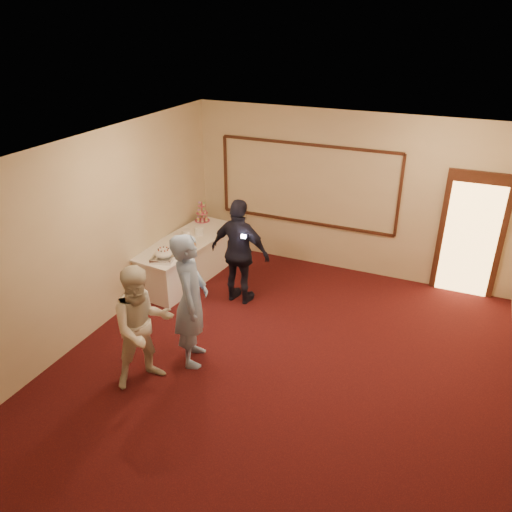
% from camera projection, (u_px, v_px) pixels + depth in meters
% --- Properties ---
extents(floor, '(7.00, 7.00, 0.00)m').
position_uv_depth(floor, '(277.00, 375.00, 6.86)').
color(floor, black).
rests_on(floor, ground).
extents(room_walls, '(6.04, 7.04, 3.02)m').
position_uv_depth(room_walls, '(280.00, 240.00, 5.97)').
color(room_walls, beige).
rests_on(room_walls, floor).
extents(wall_molding, '(3.45, 0.04, 1.55)m').
position_uv_depth(wall_molding, '(307.00, 185.00, 9.31)').
color(wall_molding, black).
rests_on(wall_molding, room_walls).
extents(doorway, '(1.05, 0.07, 2.20)m').
position_uv_depth(doorway, '(471.00, 236.00, 8.45)').
color(doorway, black).
rests_on(doorway, floor).
extents(buffet_table, '(1.12, 2.37, 0.77)m').
position_uv_depth(buffet_table, '(188.00, 259.00, 9.23)').
color(buffet_table, white).
rests_on(buffet_table, floor).
extents(pavlova_tray, '(0.46, 0.53, 0.18)m').
position_uv_depth(pavlova_tray, '(164.00, 255.00, 8.32)').
color(pavlova_tray, silver).
rests_on(pavlova_tray, buffet_table).
extents(cupcake_stand, '(0.29, 0.29, 0.43)m').
position_uv_depth(cupcake_stand, '(202.00, 213.00, 9.83)').
color(cupcake_stand, '#BF4262').
rests_on(cupcake_stand, buffet_table).
extents(plate_stack_a, '(0.17, 0.17, 0.14)m').
position_uv_depth(plate_stack_a, '(186.00, 233.00, 9.15)').
color(plate_stack_a, white).
rests_on(plate_stack_a, buffet_table).
extents(plate_stack_b, '(0.18, 0.18, 0.15)m').
position_uv_depth(plate_stack_b, '(199.00, 231.00, 9.26)').
color(plate_stack_b, white).
rests_on(plate_stack_b, buffet_table).
extents(tart, '(0.28, 0.28, 0.06)m').
position_uv_depth(tart, '(189.00, 244.00, 8.82)').
color(tart, white).
rests_on(tart, buffet_table).
extents(man, '(0.70, 0.83, 1.95)m').
position_uv_depth(man, '(191.00, 300.00, 6.76)').
color(man, '#7E9BCE').
rests_on(man, floor).
extents(woman, '(1.01, 1.05, 1.70)m').
position_uv_depth(woman, '(143.00, 326.00, 6.41)').
color(woman, white).
rests_on(woman, floor).
extents(guest, '(1.10, 0.53, 1.83)m').
position_uv_depth(guest, '(240.00, 252.00, 8.25)').
color(guest, black).
rests_on(guest, floor).
extents(camera_flash, '(0.08, 0.06, 0.05)m').
position_uv_depth(camera_flash, '(244.00, 236.00, 7.79)').
color(camera_flash, white).
rests_on(camera_flash, guest).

